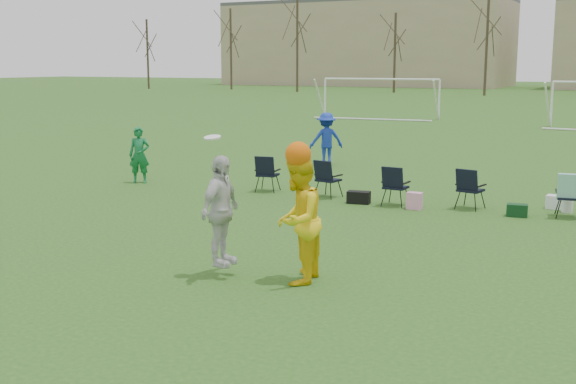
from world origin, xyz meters
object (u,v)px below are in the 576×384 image
Objects in this scene: goal_left at (381,87)px; fielder_blue at (326,139)px; fielder_green_near at (139,155)px; center_contest at (271,215)px.

fielder_blue is at bearing -79.72° from goal_left.
fielder_green_near is 10.22m from center_contest.
center_contest is (7.84, -6.55, 0.25)m from fielder_green_near.
fielder_green_near is 26.79m from goal_left.
goal_left reaches higher than fielder_green_near.
center_contest is at bearing 71.94° from fielder_blue.
goal_left reaches higher than center_contest.
fielder_blue is 0.77× the size of center_contest.
fielder_green_near is at bearing 140.11° from center_contest.
goal_left is at bearing -113.22° from fielder_blue.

